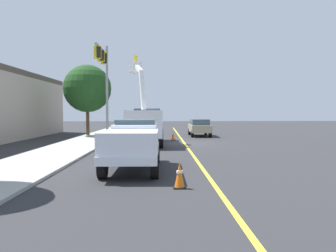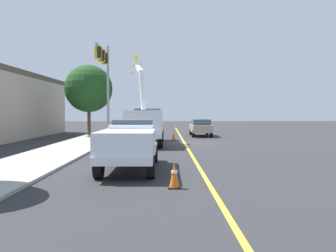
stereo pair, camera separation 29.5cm
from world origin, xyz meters
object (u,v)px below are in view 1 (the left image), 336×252
(traffic_cone_mid_front, at_px, (173,135))
(traffic_signal_mast, at_px, (104,72))
(utility_bucket_truck, at_px, (146,123))
(traffic_cone_leading, at_px, (180,175))
(passing_minivan, at_px, (199,126))
(service_pickup_truck, at_px, (133,143))

(traffic_cone_mid_front, relative_size, traffic_signal_mast, 0.10)
(utility_bucket_truck, height_order, traffic_cone_leading, utility_bucket_truck)
(passing_minivan, height_order, traffic_signal_mast, traffic_signal_mast)
(passing_minivan, height_order, traffic_cone_leading, passing_minivan)
(traffic_signal_mast, bearing_deg, traffic_cone_leading, -165.34)
(service_pickup_truck, xyz_separation_m, passing_minivan, (19.06, -5.63, -0.15))
(traffic_cone_leading, relative_size, traffic_signal_mast, 0.10)
(traffic_cone_leading, bearing_deg, traffic_cone_mid_front, -3.40)
(traffic_signal_mast, bearing_deg, service_pickup_truck, -168.04)
(utility_bucket_truck, xyz_separation_m, traffic_cone_leading, (-14.63, -1.26, -1.19))
(traffic_cone_mid_front, distance_m, traffic_signal_mast, 8.06)
(utility_bucket_truck, xyz_separation_m, passing_minivan, (7.83, -5.25, -0.63))
(service_pickup_truck, bearing_deg, traffic_cone_mid_front, -10.62)
(passing_minivan, relative_size, traffic_signal_mast, 0.58)
(passing_minivan, xyz_separation_m, traffic_cone_mid_front, (-4.64, 2.93, -0.55))
(service_pickup_truck, bearing_deg, traffic_signal_mast, 11.96)
(utility_bucket_truck, distance_m, traffic_cone_leading, 14.73)
(service_pickup_truck, relative_size, traffic_cone_leading, 6.79)
(utility_bucket_truck, distance_m, service_pickup_truck, 11.25)
(traffic_cone_leading, xyz_separation_m, traffic_cone_mid_front, (17.82, -1.06, 0.01))
(traffic_cone_leading, bearing_deg, service_pickup_truck, 25.83)
(passing_minivan, xyz_separation_m, traffic_signal_mast, (-3.86, 8.85, 4.86))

